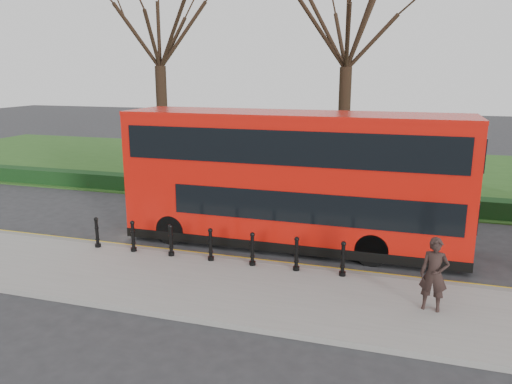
% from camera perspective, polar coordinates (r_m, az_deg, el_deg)
% --- Properties ---
extents(ground, '(120.00, 120.00, 0.00)m').
position_cam_1_polar(ground, '(16.99, -1.73, -6.86)').
color(ground, '#28282B').
rests_on(ground, ground).
extents(pavement, '(60.00, 4.00, 0.15)m').
position_cam_1_polar(pavement, '(14.37, -5.68, -10.56)').
color(pavement, gray).
rests_on(pavement, ground).
extents(kerb, '(60.00, 0.25, 0.16)m').
position_cam_1_polar(kerb, '(16.08, -2.90, -7.80)').
color(kerb, slate).
rests_on(kerb, ground).
extents(grass_verge, '(60.00, 18.00, 0.06)m').
position_cam_1_polar(grass_verge, '(31.06, 7.28, 2.55)').
color(grass_verge, '#284F1A').
rests_on(grass_verge, ground).
extents(hedge, '(60.00, 0.90, 0.80)m').
position_cam_1_polar(hedge, '(23.13, 3.73, -0.27)').
color(hedge, black).
rests_on(hedge, ground).
extents(yellow_line_outer, '(60.00, 0.10, 0.01)m').
position_cam_1_polar(yellow_line_outer, '(16.37, -2.53, -7.66)').
color(yellow_line_outer, yellow).
rests_on(yellow_line_outer, ground).
extents(yellow_line_inner, '(60.00, 0.10, 0.01)m').
position_cam_1_polar(yellow_line_inner, '(16.55, -2.30, -7.42)').
color(yellow_line_inner, yellow).
rests_on(yellow_line_inner, ground).
extents(tree_left, '(7.25, 7.25, 11.32)m').
position_cam_1_polar(tree_left, '(28.40, -11.08, 18.01)').
color(tree_left, black).
rests_on(tree_left, ground).
extents(tree_mid, '(7.16, 7.16, 11.18)m').
position_cam_1_polar(tree_mid, '(25.34, 10.45, 18.36)').
color(tree_mid, black).
rests_on(tree_mid, ground).
extents(bollard_row, '(8.40, 0.15, 1.00)m').
position_cam_1_polar(bollard_row, '(15.76, -5.21, -6.06)').
color(bollard_row, black).
rests_on(bollard_row, pavement).
extents(bus_lead, '(11.59, 2.66, 4.61)m').
position_cam_1_polar(bus_lead, '(17.10, 4.19, 1.36)').
color(bus_lead, red).
rests_on(bus_lead, ground).
extents(pedestrian, '(0.73, 0.53, 1.87)m').
position_cam_1_polar(pedestrian, '(13.18, 19.69, -8.86)').
color(pedestrian, black).
rests_on(pedestrian, pavement).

